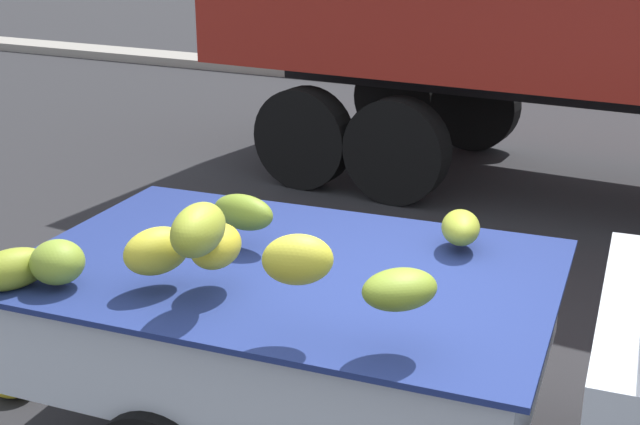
% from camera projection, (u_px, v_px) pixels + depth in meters
% --- Properties ---
extents(fallen_banana_bunch_near_tailgate, '(0.34, 0.31, 0.20)m').
position_uv_depth(fallen_banana_bunch_near_tailgate, '(13.00, 380.00, 5.16)').
color(fallen_banana_bunch_near_tailgate, gold).
rests_on(fallen_banana_bunch_near_tailgate, ground).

